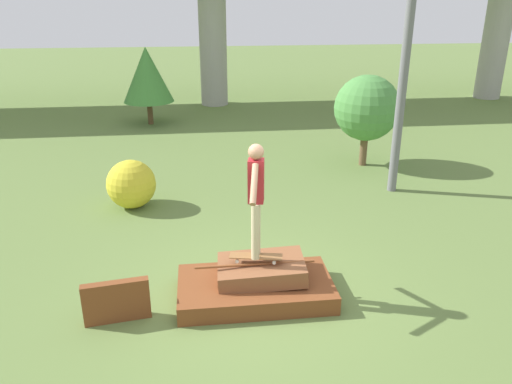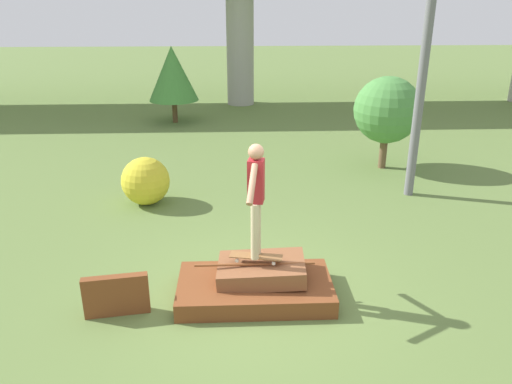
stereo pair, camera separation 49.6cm
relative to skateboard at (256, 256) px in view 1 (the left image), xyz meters
The scene contains 9 objects.
ground_plane 0.66m from the skateboard, 106.55° to the right, with size 80.00×80.00×0.00m, color olive.
scrap_pile 0.45m from the skateboard, 79.82° to the right, with size 2.31×1.25×0.59m.
scrap_plank_loose 2.07m from the skateboard, 168.26° to the right, with size 0.92×0.26×0.62m.
skateboard is the anchor object (origin of this frame).
skater 1.02m from the skateboard, 153.43° to the left, with size 0.32×1.20×1.72m.
utility_pole 6.29m from the skateboard, 47.21° to the left, with size 1.30×0.20×7.43m.
tree_behind_left 11.53m from the skateboard, 102.18° to the left, with size 1.74×1.74×2.66m.
tree_behind_right 6.96m from the skateboard, 58.57° to the left, with size 1.70×1.70×2.39m.
bush_yellow_flowering 4.32m from the skateboard, 121.21° to the left, with size 1.04×1.04×1.04m.
Camera 1 is at (-0.76, -6.42, 4.27)m, focal length 35.00 mm.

